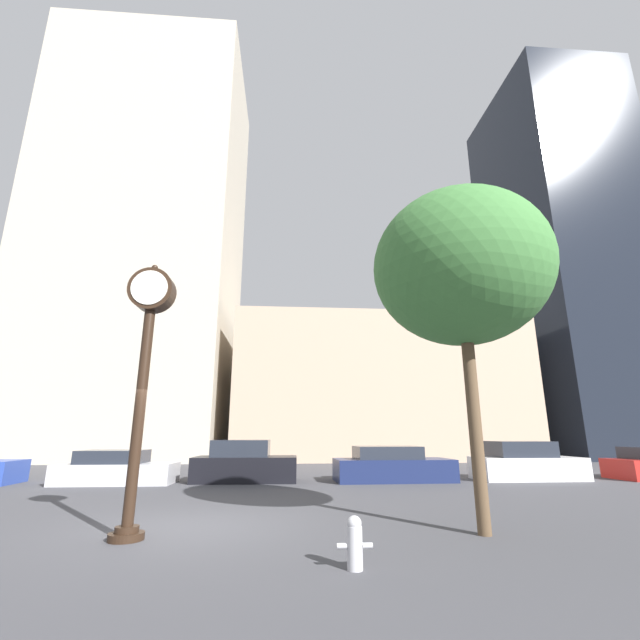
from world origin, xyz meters
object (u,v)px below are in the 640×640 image
(street_clock, at_px, (146,352))
(fire_hydrant_far, at_px, (355,542))
(car_black, at_px, (245,464))
(car_white, at_px, (525,463))
(car_navy, at_px, (392,466))
(bare_tree, at_px, (461,268))
(car_silver, at_px, (116,469))

(street_clock, height_order, fire_hydrant_far, street_clock)
(car_black, relative_size, car_white, 0.95)
(car_navy, distance_m, car_white, 5.35)
(car_black, bearing_deg, fire_hydrant_far, -76.25)
(car_black, distance_m, car_white, 10.92)
(bare_tree, bearing_deg, street_clock, 179.01)
(car_silver, xyz_separation_m, car_navy, (10.08, 0.10, 0.05))
(bare_tree, bearing_deg, car_silver, 137.61)
(car_navy, relative_size, car_white, 1.10)
(bare_tree, bearing_deg, car_black, 118.92)
(car_black, height_order, car_navy, car_black)
(car_white, relative_size, fire_hydrant_far, 6.14)
(car_black, height_order, car_white, car_black)
(car_navy, xyz_separation_m, fire_hydrant_far, (-3.09, -10.62, -0.20))
(bare_tree, bearing_deg, car_navy, 86.70)
(car_navy, bearing_deg, car_silver, 178.90)
(car_white, bearing_deg, car_black, 178.91)
(car_white, height_order, bare_tree, bare_tree)
(street_clock, distance_m, car_white, 15.16)
(car_silver, distance_m, car_navy, 10.08)
(car_silver, bearing_deg, street_clock, -68.38)
(street_clock, distance_m, car_navy, 11.30)
(fire_hydrant_far, relative_size, bare_tree, 0.10)
(car_navy, height_order, bare_tree, bare_tree)
(car_navy, height_order, car_white, car_white)
(car_navy, bearing_deg, car_black, 175.13)
(street_clock, distance_m, car_black, 9.46)
(fire_hydrant_far, bearing_deg, car_silver, 123.58)
(car_black, relative_size, bare_tree, 0.58)
(car_silver, bearing_deg, bare_tree, -42.35)
(street_clock, xyz_separation_m, fire_hydrant_far, (3.57, -1.90, -2.87))
(car_silver, distance_m, car_black, 4.54)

